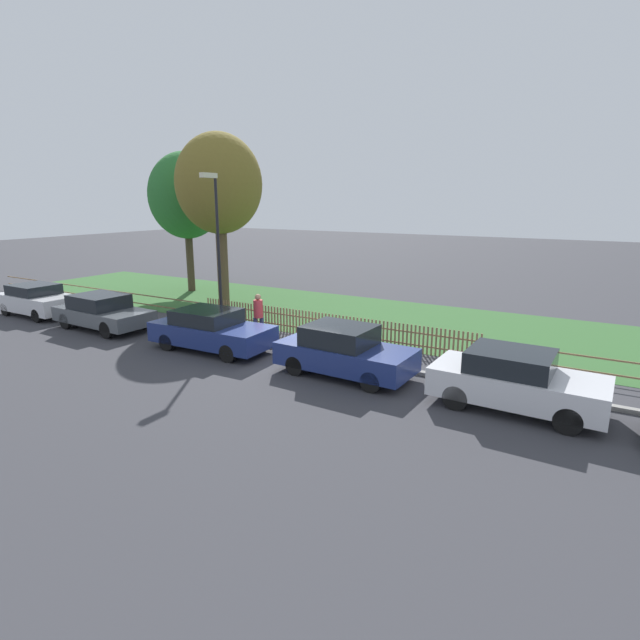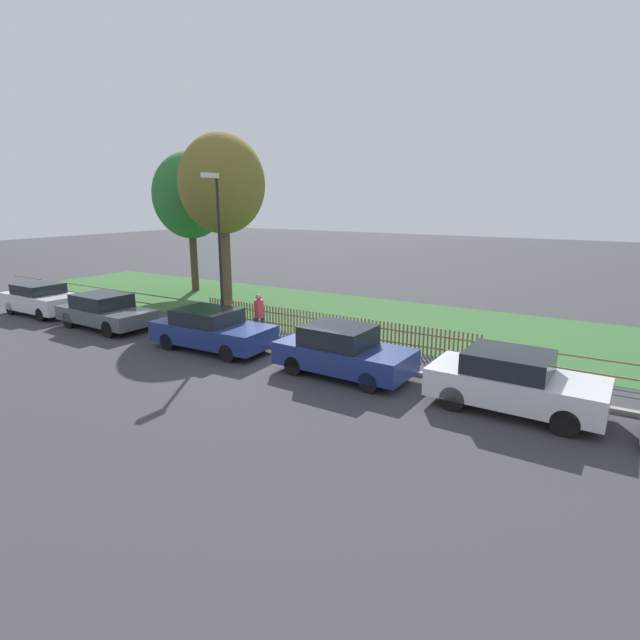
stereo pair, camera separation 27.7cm
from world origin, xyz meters
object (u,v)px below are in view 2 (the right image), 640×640
at_px(covered_motorcycle, 354,335).
at_px(street_lamp, 218,236).
at_px(parked_car_navy_estate, 211,329).
at_px(tree_behind_motorcycle, 222,185).
at_px(tree_nearest_kerb, 190,196).
at_px(pedestrian_near_fence, 259,314).
at_px(parked_car_silver_hatchback, 42,299).
at_px(parked_car_black_saloon, 105,311).
at_px(parked_car_white_van, 513,381).
at_px(parked_car_red_compact, 343,351).

xyz_separation_m(covered_motorcycle, street_lamp, (-5.71, -0.46, 3.21)).
height_order(parked_car_navy_estate, street_lamp, street_lamp).
bearing_deg(tree_behind_motorcycle, covered_motorcycle, -22.83).
bearing_deg(parked_car_navy_estate, tree_nearest_kerb, 136.16).
bearing_deg(pedestrian_near_fence, covered_motorcycle, -43.16).
bearing_deg(tree_behind_motorcycle, parked_car_silver_hatchback, -132.30).
height_order(tree_behind_motorcycle, street_lamp, tree_behind_motorcycle).
relative_size(parked_car_black_saloon, covered_motorcycle, 2.32).
bearing_deg(covered_motorcycle, tree_behind_motorcycle, 158.57).
xyz_separation_m(parked_car_black_saloon, pedestrian_near_fence, (6.46, 2.01, 0.26)).
bearing_deg(parked_car_white_van, tree_nearest_kerb, 158.43).
height_order(parked_car_navy_estate, tree_nearest_kerb, tree_nearest_kerb).
bearing_deg(covered_motorcycle, parked_car_white_van, -20.73).
bearing_deg(tree_nearest_kerb, parked_car_red_compact, -29.76).
bearing_deg(parked_car_white_van, covered_motorcycle, 159.48).
relative_size(covered_motorcycle, tree_behind_motorcycle, 0.23).
height_order(parked_car_red_compact, parked_car_white_van, parked_car_red_compact).
bearing_deg(parked_car_black_saloon, covered_motorcycle, 15.01).
bearing_deg(parked_car_silver_hatchback, tree_behind_motorcycle, 48.05).
bearing_deg(tree_behind_motorcycle, pedestrian_near_fence, -38.19).
bearing_deg(parked_car_black_saloon, tree_behind_motorcycle, 83.28).
relative_size(parked_car_navy_estate, parked_car_white_van, 1.05).
height_order(pedestrian_near_fence, street_lamp, street_lamp).
height_order(parked_car_silver_hatchback, pedestrian_near_fence, pedestrian_near_fence).
bearing_deg(tree_nearest_kerb, parked_car_white_van, -23.17).
bearing_deg(covered_motorcycle, parked_car_silver_hatchback, -169.86).
bearing_deg(tree_behind_motorcycle, street_lamp, -50.35).
bearing_deg(parked_car_red_compact, parked_car_black_saloon, -177.35).
relative_size(parked_car_silver_hatchback, tree_nearest_kerb, 0.51).
xyz_separation_m(parked_car_red_compact, street_lamp, (-6.50, 1.82, 3.07)).
relative_size(parked_car_silver_hatchback, parked_car_white_van, 0.95).
height_order(tree_nearest_kerb, street_lamp, tree_nearest_kerb).
distance_m(parked_car_navy_estate, tree_nearest_kerb, 13.14).
xyz_separation_m(parked_car_white_van, tree_behind_motorcycle, (-15.06, 6.26, 5.10)).
relative_size(parked_car_silver_hatchback, street_lamp, 0.65).
bearing_deg(covered_motorcycle, pedestrian_near_fence, -173.01).
xyz_separation_m(parked_car_black_saloon, parked_car_red_compact, (11.12, 0.11, 0.03)).
xyz_separation_m(parked_car_black_saloon, parked_car_navy_estate, (5.86, 0.05, 0.01)).
relative_size(parked_car_navy_estate, covered_motorcycle, 2.33).
bearing_deg(parked_car_red_compact, tree_nearest_kerb, 152.35).
relative_size(parked_car_red_compact, tree_behind_motorcycle, 0.50).
distance_m(parked_car_black_saloon, parked_car_white_van, 16.03).
bearing_deg(parked_car_red_compact, pedestrian_near_fence, 159.93).
xyz_separation_m(parked_car_black_saloon, tree_nearest_kerb, (-3.23, 8.31, 4.65)).
height_order(tree_nearest_kerb, tree_behind_motorcycle, tree_behind_motorcycle).
xyz_separation_m(parked_car_black_saloon, covered_motorcycle, (10.33, 2.39, -0.11)).
bearing_deg(parked_car_navy_estate, parked_car_red_compact, -0.96).
height_order(parked_car_silver_hatchback, parked_car_red_compact, parked_car_red_compact).
height_order(parked_car_navy_estate, parked_car_red_compact, parked_car_red_compact).
distance_m(parked_car_black_saloon, pedestrian_near_fence, 6.77).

